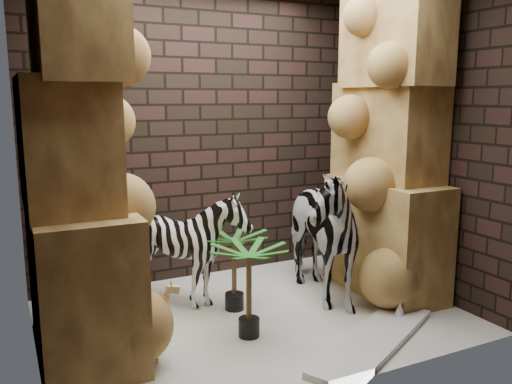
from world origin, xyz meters
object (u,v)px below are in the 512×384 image
palm_front (234,270)px  palm_back (249,291)px  zebra_left (189,254)px  giraffe_toy (145,323)px  zebra_right (312,219)px  surfboard (374,341)px

palm_front → palm_back: size_ratio=0.96×
zebra_left → giraffe_toy: bearing=-125.0°
zebra_right → giraffe_toy: bearing=-154.2°
zebra_right → zebra_left: zebra_right is taller
zebra_right → palm_front: size_ratio=2.08×
palm_front → surfboard: size_ratio=0.47×
palm_front → palm_back: (-0.11, -0.55, 0.02)m
palm_back → surfboard: 1.04m
zebra_left → surfboard: zebra_left is taller
zebra_right → palm_front: (-0.78, 0.04, -0.40)m
zebra_left → palm_front: (0.33, -0.28, -0.12)m
zebra_right → surfboard: 1.29m
zebra_right → zebra_left: bearing=171.8°
giraffe_toy → palm_back: palm_back is taller
zebra_left → palm_back: 0.86m
surfboard → zebra_left: bearing=98.5°
zebra_right → zebra_left: 1.18m
giraffe_toy → surfboard: 1.76m
palm_back → surfboard: (0.81, -0.55, -0.36)m
giraffe_toy → palm_front: (0.96, 0.61, 0.06)m
zebra_left → zebra_right: bearing=-15.1°
zebra_right → giraffe_toy: (-1.75, -0.57, -0.46)m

